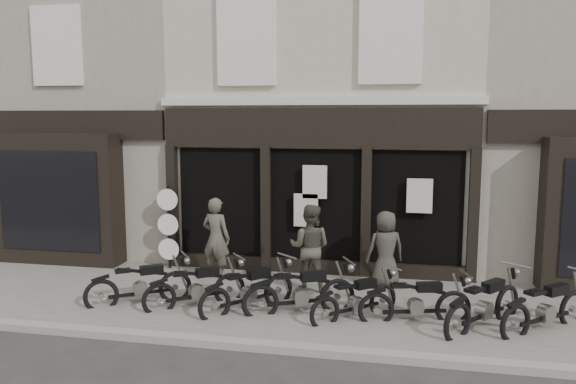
% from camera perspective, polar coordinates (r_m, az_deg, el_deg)
% --- Properties ---
extents(ground_plane, '(90.00, 90.00, 0.00)m').
position_cam_1_polar(ground_plane, '(10.43, 0.27, -13.16)').
color(ground_plane, '#2D2B28').
rests_on(ground_plane, ground).
extents(pavement, '(30.00, 4.20, 0.12)m').
position_cam_1_polar(pavement, '(11.24, 1.17, -11.26)').
color(pavement, '#625C56').
rests_on(pavement, ground_plane).
extents(kerb, '(30.00, 0.25, 0.13)m').
position_cam_1_polar(kerb, '(9.27, -1.28, -15.48)').
color(kerb, gray).
rests_on(kerb, ground_plane).
extents(central_building, '(7.30, 6.22, 8.34)m').
position_cam_1_polar(central_building, '(15.63, 4.55, 9.05)').
color(central_building, '#BCB7A1').
rests_on(central_building, ground).
extents(neighbour_left, '(5.60, 6.73, 8.34)m').
position_cam_1_polar(neighbour_left, '(17.51, -16.82, 8.47)').
color(neighbour_left, gray).
rests_on(neighbour_left, ground).
extents(motorcycle_0, '(1.80, 1.41, 0.99)m').
position_cam_1_polar(motorcycle_0, '(11.46, -14.76, -9.40)').
color(motorcycle_0, black).
rests_on(motorcycle_0, ground).
extents(motorcycle_1, '(1.73, 1.49, 0.99)m').
position_cam_1_polar(motorcycle_1, '(11.07, -9.26, -9.87)').
color(motorcycle_1, black).
rests_on(motorcycle_1, ground).
extents(motorcycle_2, '(1.57, 1.75, 1.01)m').
position_cam_1_polar(motorcycle_2, '(10.75, -4.00, -10.26)').
color(motorcycle_2, black).
rests_on(motorcycle_2, ground).
extents(motorcycle_3, '(2.01, 1.22, 1.04)m').
position_cam_1_polar(motorcycle_3, '(10.57, 1.33, -10.50)').
color(motorcycle_3, black).
rests_on(motorcycle_3, ground).
extents(motorcycle_4, '(1.57, 1.50, 0.94)m').
position_cam_1_polar(motorcycle_4, '(10.40, 6.91, -11.12)').
color(motorcycle_4, black).
rests_on(motorcycle_4, ground).
extents(motorcycle_5, '(1.99, 0.81, 0.98)m').
position_cam_1_polar(motorcycle_5, '(10.39, 12.90, -11.18)').
color(motorcycle_5, black).
rests_on(motorcycle_5, ground).
extents(motorcycle_6, '(1.62, 1.85, 1.06)m').
position_cam_1_polar(motorcycle_6, '(10.44, 19.33, -11.13)').
color(motorcycle_6, black).
rests_on(motorcycle_6, ground).
extents(motorcycle_7, '(1.80, 1.58, 1.03)m').
position_cam_1_polar(motorcycle_7, '(10.71, 24.76, -11.01)').
color(motorcycle_7, black).
rests_on(motorcycle_7, ground).
extents(man_left, '(0.74, 0.57, 1.82)m').
position_cam_1_polar(man_left, '(12.60, -7.31, -4.66)').
color(man_left, '#4B483E').
rests_on(man_left, pavement).
extents(man_centre, '(0.93, 0.75, 1.80)m').
position_cam_1_polar(man_centre, '(11.68, 2.23, -5.63)').
color(man_centre, '#423F35').
rests_on(man_centre, pavement).
extents(man_right, '(0.93, 0.78, 1.63)m').
position_cam_1_polar(man_right, '(12.05, 9.88, -5.74)').
color(man_right, '#38352F').
rests_on(man_right, pavement).
extents(advert_sign_post, '(0.51, 0.33, 2.10)m').
position_cam_1_polar(advert_sign_post, '(13.55, -12.04, -3.91)').
color(advert_sign_post, black).
rests_on(advert_sign_post, ground).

